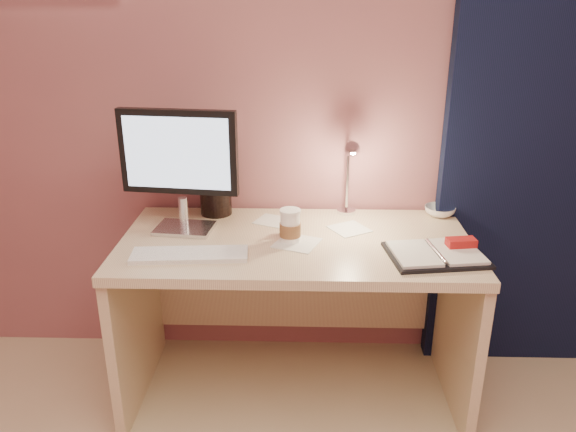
{
  "coord_description": "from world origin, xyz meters",
  "views": [
    {
      "loc": [
        0.03,
        -0.67,
        1.63
      ],
      "look_at": [
        -0.03,
        1.33,
        0.85
      ],
      "focal_mm": 35.0,
      "sensor_mm": 36.0,
      "label": 1
    }
  ],
  "objects_px": {
    "monitor": "(180,160)",
    "planner": "(438,253)",
    "desk": "(296,281)",
    "keyboard": "(190,255)",
    "lotion_bottle": "(291,224)",
    "coffee_cup": "(290,227)",
    "dark_jar": "(216,193)",
    "desk_lamp": "(349,171)",
    "bowl": "(440,211)"
  },
  "relations": [
    {
      "from": "coffee_cup",
      "to": "dark_jar",
      "type": "height_order",
      "value": "dark_jar"
    },
    {
      "from": "lotion_bottle",
      "to": "coffee_cup",
      "type": "bearing_deg",
      "value": -92.44
    },
    {
      "from": "monitor",
      "to": "bowl",
      "type": "xyz_separation_m",
      "value": [
        1.1,
        0.2,
        -0.28
      ]
    },
    {
      "from": "bowl",
      "to": "lotion_bottle",
      "type": "distance_m",
      "value": 0.69
    },
    {
      "from": "monitor",
      "to": "coffee_cup",
      "type": "distance_m",
      "value": 0.51
    },
    {
      "from": "desk",
      "to": "coffee_cup",
      "type": "height_order",
      "value": "coffee_cup"
    },
    {
      "from": "coffee_cup",
      "to": "monitor",
      "type": "bearing_deg",
      "value": 166.75
    },
    {
      "from": "planner",
      "to": "desk_lamp",
      "type": "distance_m",
      "value": 0.52
    },
    {
      "from": "dark_jar",
      "to": "desk_lamp",
      "type": "height_order",
      "value": "desk_lamp"
    },
    {
      "from": "monitor",
      "to": "desk_lamp",
      "type": "bearing_deg",
      "value": 17.91
    },
    {
      "from": "keyboard",
      "to": "coffee_cup",
      "type": "relative_size",
      "value": 3.17
    },
    {
      "from": "desk",
      "to": "coffee_cup",
      "type": "xyz_separation_m",
      "value": [
        -0.02,
        -0.1,
        0.29
      ]
    },
    {
      "from": "coffee_cup",
      "to": "lotion_bottle",
      "type": "height_order",
      "value": "coffee_cup"
    },
    {
      "from": "bowl",
      "to": "desk_lamp",
      "type": "distance_m",
      "value": 0.47
    },
    {
      "from": "planner",
      "to": "dark_jar",
      "type": "xyz_separation_m",
      "value": [
        -0.89,
        0.42,
        0.08
      ]
    },
    {
      "from": "dark_jar",
      "to": "lotion_bottle",
      "type": "bearing_deg",
      "value": -34.57
    },
    {
      "from": "lotion_bottle",
      "to": "dark_jar",
      "type": "bearing_deg",
      "value": 145.43
    },
    {
      "from": "bowl",
      "to": "dark_jar",
      "type": "bearing_deg",
      "value": -179.89
    },
    {
      "from": "lotion_bottle",
      "to": "dark_jar",
      "type": "height_order",
      "value": "dark_jar"
    },
    {
      "from": "lotion_bottle",
      "to": "desk_lamp",
      "type": "height_order",
      "value": "desk_lamp"
    },
    {
      "from": "bowl",
      "to": "keyboard",
      "type": "bearing_deg",
      "value": -156.04
    },
    {
      "from": "desk",
      "to": "desk_lamp",
      "type": "relative_size",
      "value": 3.93
    },
    {
      "from": "bowl",
      "to": "coffee_cup",
      "type": "bearing_deg",
      "value": -154.98
    },
    {
      "from": "planner",
      "to": "keyboard",
      "type": "bearing_deg",
      "value": 173.72
    },
    {
      "from": "planner",
      "to": "bowl",
      "type": "distance_m",
      "value": 0.44
    },
    {
      "from": "planner",
      "to": "bowl",
      "type": "xyz_separation_m",
      "value": [
        0.1,
        0.42,
        0.01
      ]
    },
    {
      "from": "keyboard",
      "to": "desk_lamp",
      "type": "height_order",
      "value": "desk_lamp"
    },
    {
      "from": "desk",
      "to": "planner",
      "type": "bearing_deg",
      "value": -22.02
    },
    {
      "from": "desk",
      "to": "planner",
      "type": "xyz_separation_m",
      "value": [
        0.53,
        -0.22,
        0.24
      ]
    },
    {
      "from": "keyboard",
      "to": "lotion_bottle",
      "type": "height_order",
      "value": "lotion_bottle"
    },
    {
      "from": "monitor",
      "to": "lotion_bottle",
      "type": "bearing_deg",
      "value": 2.12
    },
    {
      "from": "bowl",
      "to": "dark_jar",
      "type": "height_order",
      "value": "dark_jar"
    },
    {
      "from": "desk",
      "to": "keyboard",
      "type": "relative_size",
      "value": 3.25
    },
    {
      "from": "desk",
      "to": "keyboard",
      "type": "height_order",
      "value": "keyboard"
    },
    {
      "from": "desk_lamp",
      "to": "desk",
      "type": "bearing_deg",
      "value": -148.9
    },
    {
      "from": "desk",
      "to": "lotion_bottle",
      "type": "distance_m",
      "value": 0.28
    },
    {
      "from": "bowl",
      "to": "planner",
      "type": "bearing_deg",
      "value": -103.32
    },
    {
      "from": "dark_jar",
      "to": "planner",
      "type": "bearing_deg",
      "value": -25.36
    },
    {
      "from": "keyboard",
      "to": "coffee_cup",
      "type": "distance_m",
      "value": 0.4
    },
    {
      "from": "monitor",
      "to": "coffee_cup",
      "type": "xyz_separation_m",
      "value": [
        0.44,
        -0.1,
        -0.24
      ]
    },
    {
      "from": "monitor",
      "to": "lotion_bottle",
      "type": "xyz_separation_m",
      "value": [
        0.44,
        -0.03,
        -0.25
      ]
    },
    {
      "from": "monitor",
      "to": "lotion_bottle",
      "type": "height_order",
      "value": "monitor"
    },
    {
      "from": "desk",
      "to": "lotion_bottle",
      "type": "bearing_deg",
      "value": -125.4
    },
    {
      "from": "monitor",
      "to": "planner",
      "type": "bearing_deg",
      "value": -6.06
    },
    {
      "from": "keyboard",
      "to": "dark_jar",
      "type": "distance_m",
      "value": 0.46
    },
    {
      "from": "keyboard",
      "to": "lotion_bottle",
      "type": "distance_m",
      "value": 0.44
    },
    {
      "from": "coffee_cup",
      "to": "desk_lamp",
      "type": "relative_size",
      "value": 0.38
    },
    {
      "from": "planner",
      "to": "dark_jar",
      "type": "height_order",
      "value": "dark_jar"
    },
    {
      "from": "monitor",
      "to": "desk_lamp",
      "type": "distance_m",
      "value": 0.7
    },
    {
      "from": "desk",
      "to": "monitor",
      "type": "height_order",
      "value": "monitor"
    }
  ]
}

